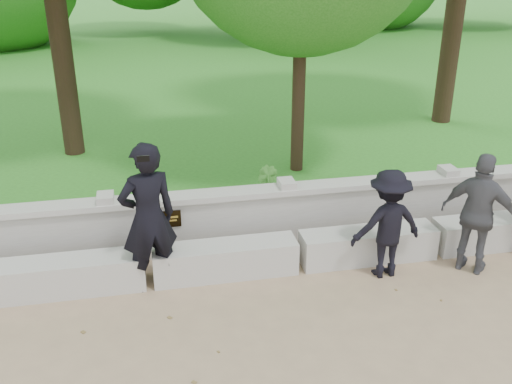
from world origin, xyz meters
TOP-DOWN VIEW (x-y plane):
  - ground at (0.00, 0.00)m, footprint 80.00×80.00m
  - lawn at (0.00, 14.00)m, footprint 40.00×22.00m
  - concrete_bench at (0.00, 1.90)m, footprint 11.90×0.45m
  - parapet_wall at (0.00, 2.60)m, footprint 12.50×0.35m
  - man_main at (0.04, 1.80)m, footprint 0.81×0.74m
  - visitor_mid at (3.07, 1.50)m, footprint 0.99×0.61m
  - visitor_right at (4.26, 1.35)m, footprint 0.97×0.98m
  - shrub_b at (1.88, 3.30)m, footprint 0.42×0.46m

SIDE VIEW (x-z plane):
  - ground at x=0.00m, z-range 0.00..0.00m
  - lawn at x=0.00m, z-range 0.00..0.25m
  - concrete_bench at x=0.00m, z-range 0.00..0.45m
  - parapet_wall at x=0.00m, z-range 0.01..0.91m
  - shrub_b at x=1.88m, z-range 0.25..0.93m
  - visitor_mid at x=3.07m, z-range 0.00..1.48m
  - visitor_right at x=4.26m, z-range 0.00..1.66m
  - man_main at x=0.04m, z-range 0.00..1.95m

